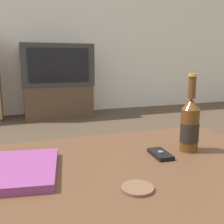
# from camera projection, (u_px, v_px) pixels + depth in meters

# --- Properties ---
(back_wall) EXTENTS (8.00, 0.05, 2.60)m
(back_wall) POSITION_uv_depth(u_px,v_px,m) (37.00, 15.00, 3.41)
(back_wall) COLOR silver
(back_wall) RESTS_ON ground_plane
(coffee_table) EXTENTS (1.12, 0.76, 0.40)m
(coffee_table) POSITION_uv_depth(u_px,v_px,m) (120.00, 188.00, 0.79)
(coffee_table) COLOR brown
(coffee_table) RESTS_ON ground_plane
(tv_stand) EXTENTS (0.84, 0.46, 0.41)m
(tv_stand) POSITION_uv_depth(u_px,v_px,m) (58.00, 101.00, 3.40)
(tv_stand) COLOR #4C3828
(tv_stand) RESTS_ON ground_plane
(television) EXTENTS (0.86, 0.49, 0.51)m
(television) POSITION_uv_depth(u_px,v_px,m) (57.00, 65.00, 3.30)
(television) COLOR #2D2D2D
(television) RESTS_ON tv_stand
(beer_bottle) EXTENTS (0.07, 0.07, 0.28)m
(beer_bottle) POSITION_uv_depth(u_px,v_px,m) (190.00, 125.00, 0.94)
(beer_bottle) COLOR #563314
(beer_bottle) RESTS_ON coffee_table
(cell_phone) EXTENTS (0.06, 0.11, 0.02)m
(cell_phone) POSITION_uv_depth(u_px,v_px,m) (160.00, 154.00, 0.90)
(cell_phone) COLOR black
(cell_phone) RESTS_ON coffee_table
(coaster) EXTENTS (0.08, 0.08, 0.01)m
(coaster) POSITION_uv_depth(u_px,v_px,m) (138.00, 188.00, 0.67)
(coaster) COLOR brown
(coaster) RESTS_ON coffee_table
(table_book) EXTENTS (0.24, 0.30, 0.02)m
(table_book) POSITION_uv_depth(u_px,v_px,m) (23.00, 169.00, 0.76)
(table_book) COLOR #7F3875
(table_book) RESTS_ON coffee_table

